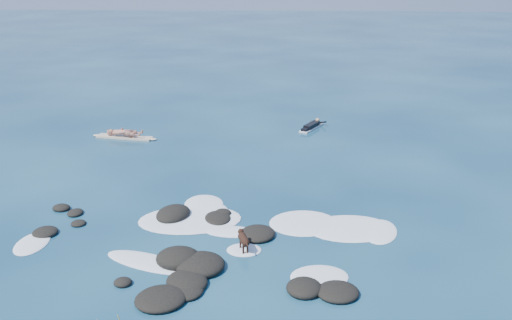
{
  "coord_description": "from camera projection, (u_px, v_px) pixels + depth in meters",
  "views": [
    {
      "loc": [
        2.79,
        -17.69,
        8.71
      ],
      "look_at": [
        1.88,
        4.0,
        0.9
      ],
      "focal_mm": 40.0,
      "sensor_mm": 36.0,
      "label": 1
    }
  ],
  "objects": [
    {
      "name": "breaking_foam",
      "position": [
        248.0,
        229.0,
        19.21
      ],
      "size": [
        12.59,
        6.71,
        0.12
      ],
      "color": "white",
      "rests_on": "ground"
    },
    {
      "name": "dog",
      "position": [
        243.0,
        239.0,
        17.66
      ],
      "size": [
        0.46,
        0.98,
        0.64
      ],
      "rotation": [
        0.0,
        0.0,
        1.89
      ],
      "color": "black",
      "rests_on": "ground"
    },
    {
      "name": "paddling_surfer_rig",
      "position": [
        312.0,
        126.0,
        30.39
      ],
      "size": [
        1.54,
        2.16,
        0.4
      ],
      "rotation": [
        0.0,
        0.0,
        1.06
      ],
      "color": "white",
      "rests_on": "ground"
    },
    {
      "name": "standing_surfer_rig",
      "position": [
        124.0,
        124.0,
        28.53
      ],
      "size": [
        3.44,
        1.07,
        1.96
      ],
      "rotation": [
        0.0,
        0.0,
        -0.17
      ],
      "color": "beige",
      "rests_on": "ground"
    },
    {
      "name": "reef_rocks",
      "position": [
        172.0,
        256.0,
        17.29
      ],
      "size": [
        12.61,
        6.96,
        0.57
      ],
      "color": "black",
      "rests_on": "ground"
    },
    {
      "name": "ground",
      "position": [
        197.0,
        223.0,
        19.69
      ],
      "size": [
        160.0,
        160.0,
        0.0
      ],
      "primitive_type": "plane",
      "color": "#0A2642",
      "rests_on": "ground"
    }
  ]
}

